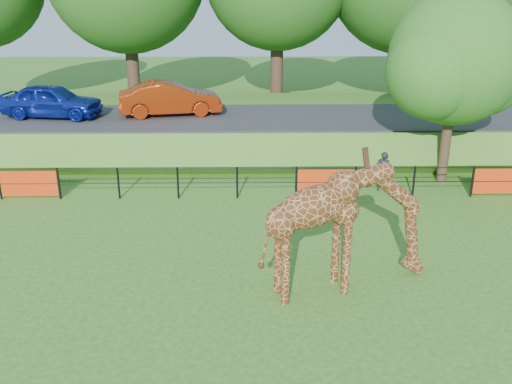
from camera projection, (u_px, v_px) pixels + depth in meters
ground at (231, 336)px, 11.96m from camera, size 90.00×90.00×0.00m
giraffe at (348, 228)px, 13.33m from camera, size 4.37×2.05×3.09m
perimeter_fence at (237, 183)px, 19.24m from camera, size 28.07×0.10×1.10m
embankment at (240, 126)px, 26.22m from camera, size 40.00×9.00×1.30m
road at (239, 118)px, 24.57m from camera, size 40.00×5.00×0.12m
car_blue at (52, 101)px, 24.22m from camera, size 4.38×2.25×1.43m
car_red at (170, 99)px, 24.63m from camera, size 4.56×2.29×1.43m
visitor at (383, 171)px, 19.86m from camera, size 0.58×0.44×1.42m
tree_east at (458, 63)px, 19.56m from camera, size 5.40×4.71×6.76m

